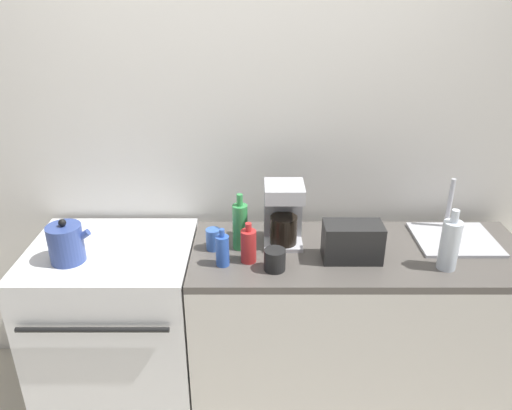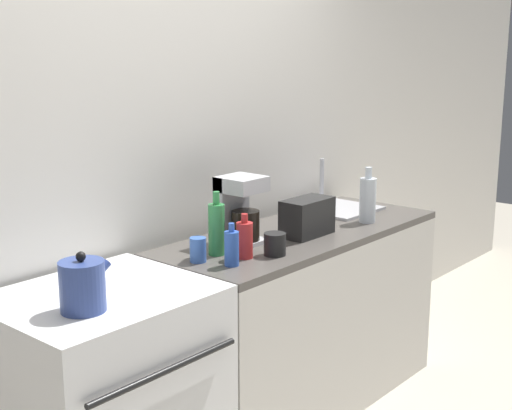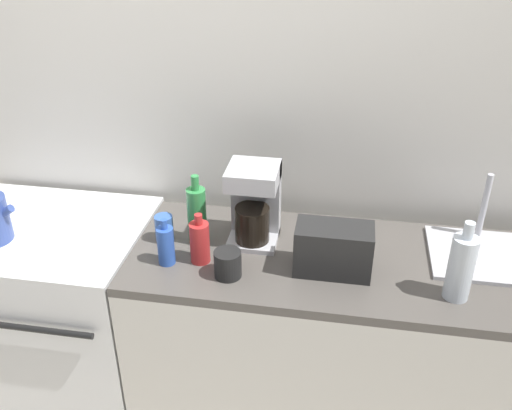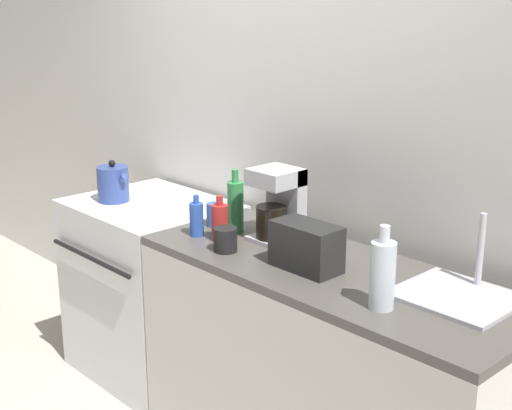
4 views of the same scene
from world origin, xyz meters
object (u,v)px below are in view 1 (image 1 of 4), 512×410
(stove, at_px, (117,324))
(bottle_red, at_px, (247,245))
(cup_black, at_px, (273,260))
(bottle_blue, at_px, (221,250))
(bottle_clear, at_px, (448,244))
(bottle_green, at_px, (239,226))
(cup_blue, at_px, (211,239))
(kettle, at_px, (64,244))
(toaster, at_px, (350,241))
(coffee_maker, at_px, (282,212))

(stove, height_order, bottle_red, bottle_red)
(cup_black, bearing_deg, bottle_blue, 170.42)
(bottle_clear, height_order, cup_black, bottle_clear)
(bottle_green, relative_size, cup_blue, 2.66)
(kettle, relative_size, cup_black, 2.16)
(kettle, distance_m, bottle_red, 0.84)
(bottle_blue, distance_m, bottle_green, 0.18)
(stove, height_order, kettle, kettle)
(bottle_blue, distance_m, cup_black, 0.24)
(stove, distance_m, bottle_blue, 0.79)
(bottle_green, bearing_deg, bottle_red, -72.77)
(bottle_red, relative_size, bottle_green, 0.69)
(bottle_red, xyz_separation_m, bottle_clear, (0.90, -0.06, 0.04))
(stove, bearing_deg, bottle_clear, -6.23)
(bottle_clear, relative_size, cup_blue, 2.72)
(bottle_red, bearing_deg, cup_black, -31.47)
(bottle_blue, xyz_separation_m, bottle_red, (0.12, 0.03, 0.01))
(kettle, distance_m, toaster, 1.32)
(coffee_maker, height_order, bottle_green, coffee_maker)
(bottle_blue, height_order, cup_black, bottle_blue)
(toaster, bearing_deg, cup_blue, 172.04)
(stove, relative_size, cup_blue, 8.72)
(stove, relative_size, kettle, 4.32)
(stove, xyz_separation_m, coffee_maker, (0.85, 0.07, 0.62))
(kettle, height_order, toaster, kettle)
(bottle_red, bearing_deg, kettle, 179.72)
(cup_blue, relative_size, cup_black, 1.07)
(toaster, relative_size, coffee_maker, 0.86)
(stove, height_order, cup_blue, cup_blue)
(coffee_maker, bearing_deg, cup_blue, -167.87)
(bottle_blue, relative_size, bottle_green, 0.65)
(bottle_blue, distance_m, cup_blue, 0.16)
(stove, xyz_separation_m, bottle_green, (0.65, 0.01, 0.57))
(kettle, relative_size, bottle_clear, 0.74)
(kettle, xyz_separation_m, bottle_blue, (0.72, -0.04, -0.01))
(bottle_blue, height_order, cup_blue, bottle_blue)
(stove, relative_size, bottle_blue, 5.07)
(kettle, height_order, bottle_green, bottle_green)
(bottle_green, height_order, cup_blue, bottle_green)
(kettle, distance_m, bottle_green, 0.81)
(bottle_blue, relative_size, cup_black, 1.84)
(bottle_clear, height_order, cup_blue, bottle_clear)
(stove, relative_size, bottle_red, 4.72)
(coffee_maker, distance_m, bottle_blue, 0.37)
(kettle, xyz_separation_m, cup_blue, (0.67, 0.11, -0.04))
(bottle_red, bearing_deg, cup_blue, 146.81)
(coffee_maker, relative_size, cup_blue, 2.97)
(kettle, distance_m, cup_black, 0.96)
(coffee_maker, height_order, bottle_blue, coffee_maker)
(stove, xyz_separation_m, bottle_red, (0.69, -0.11, 0.54))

